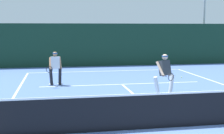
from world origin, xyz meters
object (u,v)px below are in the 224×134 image
(player_near, at_px, (165,73))
(light_pole, at_px, (204,5))
(player_far, at_px, (55,67))
(tennis_ball, at_px, (182,77))

(player_near, distance_m, light_pole, 14.56)
(light_pole, bearing_deg, player_far, -143.17)
(player_far, distance_m, tennis_ball, 6.78)
(player_far, bearing_deg, light_pole, -144.30)
(player_near, height_order, light_pole, light_pole)
(player_near, bearing_deg, light_pole, -148.71)
(light_pole, bearing_deg, tennis_ball, -122.99)
(tennis_ball, bearing_deg, light_pole, 57.01)
(player_far, bearing_deg, player_near, 141.22)
(player_near, xyz_separation_m, light_pole, (7.53, 11.96, 3.51))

